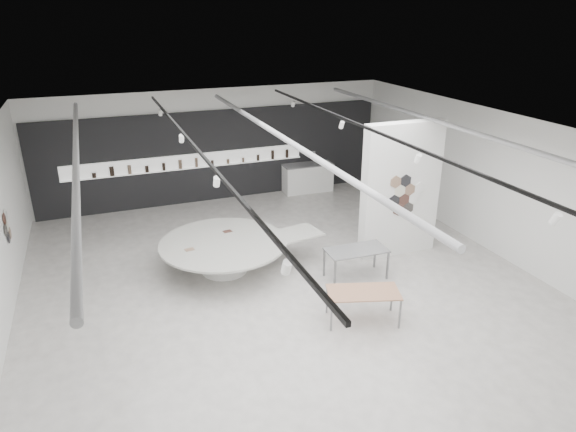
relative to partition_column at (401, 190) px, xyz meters
name	(u,v)px	position (x,y,z in m)	size (l,w,h in m)	color
room	(286,212)	(-3.59, -1.00, 0.27)	(12.02, 14.02, 3.82)	beige
back_wall_display	(214,156)	(-3.58, 5.94, -0.26)	(11.80, 0.27, 3.10)	black
partition_column	(401,190)	(0.00, 0.00, 0.00)	(2.20, 0.38, 3.60)	white
display_island	(227,251)	(-4.59, 0.63, -1.27)	(4.44, 3.68, 0.82)	white
sample_table_wood	(363,294)	(-2.48, -2.62, -1.14)	(1.67, 1.17, 0.71)	#A87357
sample_table_stone	(356,252)	(-1.72, -0.88, -1.10)	(1.52, 0.80, 0.77)	slate
kitchen_counter	(308,178)	(-0.28, 5.53, -1.28)	(1.83, 0.76, 1.43)	white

